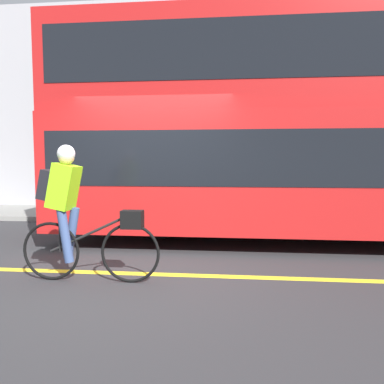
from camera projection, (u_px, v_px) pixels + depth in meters
ground_plane at (135, 274)px, 4.90m from camera, size 80.00×80.00×0.00m
road_center_line at (136, 273)px, 4.92m from camera, size 50.00×0.14×0.01m
sidewalk_curb at (184, 215)px, 9.88m from camera, size 60.00×2.27×0.11m
building_facade at (189, 107)px, 10.90m from camera, size 60.00×0.30×6.09m
bus at (317, 123)px, 6.71m from camera, size 9.39×2.47×3.90m
cyclist_on_bike at (75, 209)px, 4.57m from camera, size 1.74×0.32×1.68m
trash_bin at (170, 195)px, 9.76m from camera, size 0.54×0.54×0.97m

